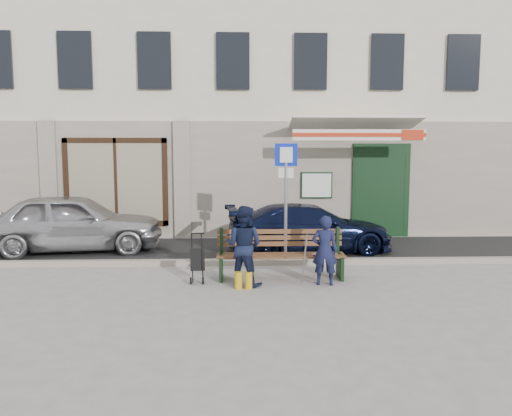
{
  "coord_description": "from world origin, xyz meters",
  "views": [
    {
      "loc": [
        0.13,
        -8.84,
        2.41
      ],
      "look_at": [
        0.5,
        1.6,
        1.2
      ],
      "focal_mm": 35.0,
      "sensor_mm": 36.0,
      "label": 1
    }
  ],
  "objects_px": {
    "car_silver": "(73,222)",
    "car_navy": "(309,228)",
    "parking_sign": "(286,184)",
    "bench": "(278,255)",
    "man": "(325,250)",
    "stroller": "(197,261)",
    "woman": "(244,246)"
  },
  "relations": [
    {
      "from": "bench",
      "to": "parking_sign",
      "type": "bearing_deg",
      "value": 78.8
    },
    {
      "from": "man",
      "to": "stroller",
      "type": "distance_m",
      "value": 2.33
    },
    {
      "from": "car_navy",
      "to": "parking_sign",
      "type": "xyz_separation_m",
      "value": [
        -0.67,
        -1.18,
        1.13
      ]
    },
    {
      "from": "woman",
      "to": "bench",
      "type": "bearing_deg",
      "value": -122.29
    },
    {
      "from": "car_navy",
      "to": "bench",
      "type": "xyz_separation_m",
      "value": [
        -0.93,
        -2.5,
        -0.11
      ]
    },
    {
      "from": "man",
      "to": "stroller",
      "type": "height_order",
      "value": "man"
    },
    {
      "from": "car_navy",
      "to": "stroller",
      "type": "height_order",
      "value": "car_navy"
    },
    {
      "from": "man",
      "to": "stroller",
      "type": "bearing_deg",
      "value": 0.15
    },
    {
      "from": "bench",
      "to": "man",
      "type": "xyz_separation_m",
      "value": [
        0.8,
        -0.45,
        0.17
      ]
    },
    {
      "from": "parking_sign",
      "to": "car_navy",
      "type": "bearing_deg",
      "value": 72.72
    },
    {
      "from": "parking_sign",
      "to": "woman",
      "type": "distance_m",
      "value": 2.2
    },
    {
      "from": "car_navy",
      "to": "car_silver",
      "type": "bearing_deg",
      "value": 82.57
    },
    {
      "from": "bench",
      "to": "stroller",
      "type": "xyz_separation_m",
      "value": [
        -1.5,
        -0.17,
        -0.06
      ]
    },
    {
      "from": "parking_sign",
      "to": "bench",
      "type": "bearing_deg",
      "value": -88.93
    },
    {
      "from": "car_navy",
      "to": "man",
      "type": "distance_m",
      "value": 2.96
    },
    {
      "from": "parking_sign",
      "to": "stroller",
      "type": "distance_m",
      "value": 2.65
    },
    {
      "from": "car_silver",
      "to": "man",
      "type": "height_order",
      "value": "car_silver"
    },
    {
      "from": "car_navy",
      "to": "stroller",
      "type": "distance_m",
      "value": 3.62
    },
    {
      "from": "car_silver",
      "to": "car_navy",
      "type": "distance_m",
      "value": 5.62
    },
    {
      "from": "car_navy",
      "to": "woman",
      "type": "bearing_deg",
      "value": 146.21
    },
    {
      "from": "car_navy",
      "to": "parking_sign",
      "type": "bearing_deg",
      "value": 145.12
    },
    {
      "from": "car_silver",
      "to": "woman",
      "type": "distance_m",
      "value": 5.11
    },
    {
      "from": "woman",
      "to": "stroller",
      "type": "height_order",
      "value": "woman"
    },
    {
      "from": "woman",
      "to": "stroller",
      "type": "bearing_deg",
      "value": 7.9
    },
    {
      "from": "woman",
      "to": "stroller",
      "type": "relative_size",
      "value": 1.61
    },
    {
      "from": "parking_sign",
      "to": "man",
      "type": "relative_size",
      "value": 2.03
    },
    {
      "from": "car_silver",
      "to": "bench",
      "type": "xyz_separation_m",
      "value": [
        4.69,
        -2.71,
        -0.25
      ]
    },
    {
      "from": "car_navy",
      "to": "parking_sign",
      "type": "distance_m",
      "value": 1.77
    },
    {
      "from": "car_navy",
      "to": "parking_sign",
      "type": "relative_size",
      "value": 1.54
    },
    {
      "from": "car_navy",
      "to": "man",
      "type": "height_order",
      "value": "man"
    },
    {
      "from": "stroller",
      "to": "bench",
      "type": "bearing_deg",
      "value": -2.28
    },
    {
      "from": "parking_sign",
      "to": "bench",
      "type": "relative_size",
      "value": 1.06
    }
  ]
}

